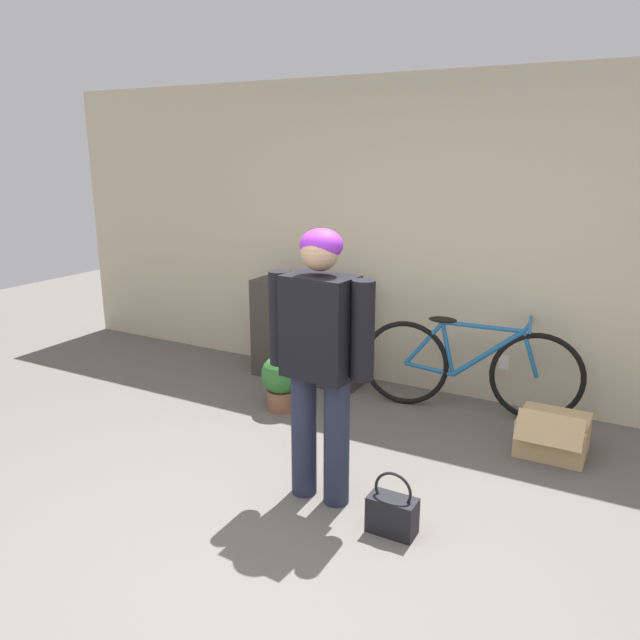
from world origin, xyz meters
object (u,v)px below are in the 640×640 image
object	(u,v)px
banana	(311,278)
handbag	(392,513)
cardboard_box	(553,434)
potted_plant	(281,380)
person	(320,347)
bicycle	(469,367)

from	to	relation	value
banana	handbag	distance (m)	2.62
cardboard_box	potted_plant	bearing A→B (deg)	-172.29
person	banana	world-z (taller)	person
potted_plant	cardboard_box	bearing A→B (deg)	7.71
bicycle	potted_plant	xyz separation A→B (m)	(-1.30, -0.67, -0.12)
handbag	cardboard_box	distance (m)	1.52
bicycle	cardboard_box	size ratio (longest dim) A/B	3.54
potted_plant	banana	bearing A→B (deg)	103.10
banana	cardboard_box	world-z (taller)	banana
bicycle	potted_plant	bearing A→B (deg)	-162.76
bicycle	cardboard_box	world-z (taller)	bicycle
potted_plant	person	bearing A→B (deg)	-47.82
banana	handbag	bearing A→B (deg)	-50.16
banana	potted_plant	world-z (taller)	banana
handbag	cardboard_box	bearing A→B (deg)	66.76
person	banana	bearing A→B (deg)	125.73
potted_plant	bicycle	bearing A→B (deg)	27.15
cardboard_box	person	bearing A→B (deg)	-131.32
handbag	potted_plant	xyz separation A→B (m)	(-1.41, 1.12, 0.14)
banana	cardboard_box	size ratio (longest dim) A/B	0.61
handbag	potted_plant	distance (m)	1.81
person	handbag	size ratio (longest dim) A/B	4.45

